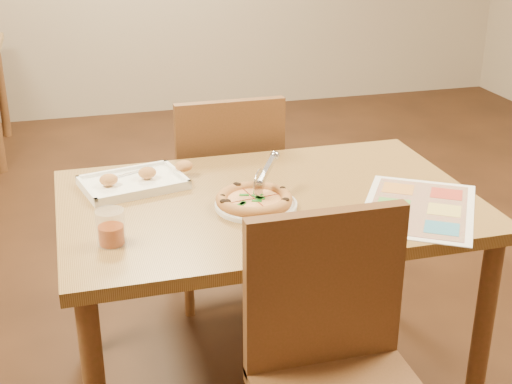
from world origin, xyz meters
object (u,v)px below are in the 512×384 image
object	(u,v)px
menu	(419,208)
chair_near	(336,348)
pizza_cutter	(265,174)
glass_tumbler	(111,229)
appetizer_tray	(136,182)
plate	(256,205)
pizza	(254,200)
dining_table	(268,223)
chair_far	(226,176)

from	to	relation	value
menu	chair_near	bearing A→B (deg)	-136.12
pizza_cutter	menu	size ratio (longest dim) A/B	0.31
glass_tumbler	menu	xyz separation A→B (m)	(0.92, -0.01, -0.04)
appetizer_tray	menu	size ratio (longest dim) A/B	0.85
plate	chair_near	bearing A→B (deg)	-84.25
glass_tumbler	pizza	bearing A→B (deg)	16.66
pizza_cutter	dining_table	bearing A→B (deg)	-16.44
chair_far	glass_tumbler	size ratio (longest dim) A/B	4.69
pizza	appetizer_tray	world-z (taller)	appetizer_tray
plate	appetizer_tray	bearing A→B (deg)	141.53
plate	glass_tumbler	distance (m)	0.47
plate	menu	size ratio (longest dim) A/B	0.55
chair_near	pizza	distance (m)	0.58
chair_far	glass_tumbler	distance (m)	0.96
chair_far	appetizer_tray	world-z (taller)	chair_far
dining_table	menu	world-z (taller)	menu
appetizer_tray	menu	distance (m)	0.91
chair_near	pizza_cutter	world-z (taller)	chair_near
dining_table	pizza	xyz separation A→B (m)	(-0.06, -0.05, 0.11)
pizza	menu	distance (m)	0.50
dining_table	pizza	bearing A→B (deg)	-138.24
pizza_cutter	glass_tumbler	xyz separation A→B (m)	(-0.49, -0.18, -0.05)
pizza	plate	bearing A→B (deg)	11.64
dining_table	plate	size ratio (longest dim) A/B	5.13
appetizer_tray	chair_far	bearing A→B (deg)	44.92
plate	appetizer_tray	distance (m)	0.43
appetizer_tray	pizza_cutter	bearing A→B (deg)	-30.91
chair_far	appetizer_tray	xyz separation A→B (m)	(-0.39, -0.39, 0.17)
dining_table	pizza	size ratio (longest dim) A/B	5.50
chair_far	plate	distance (m)	0.68
chair_near	glass_tumbler	distance (m)	0.68
glass_tumbler	plate	bearing A→B (deg)	16.59
dining_table	glass_tumbler	world-z (taller)	glass_tumbler
dining_table	menu	bearing A→B (deg)	-24.97
plate	pizza	distance (m)	0.02
glass_tumbler	chair_near	bearing A→B (deg)	-39.50
chair_far	appetizer_tray	bearing A→B (deg)	44.92
pizza	pizza_cutter	size ratio (longest dim) A/B	1.65
chair_far	menu	world-z (taller)	chair_far
dining_table	plate	world-z (taller)	plate
plate	dining_table	bearing A→B (deg)	44.18
appetizer_tray	menu	world-z (taller)	appetizer_tray
dining_table	appetizer_tray	size ratio (longest dim) A/B	3.35
appetizer_tray	dining_table	bearing A→B (deg)	-28.58
chair_near	plate	distance (m)	0.57
pizza_cutter	chair_far	bearing A→B (deg)	36.57
pizza	glass_tumbler	world-z (taller)	glass_tumbler
plate	glass_tumbler	xyz separation A→B (m)	(-0.45, -0.13, 0.04)
plate	menu	xyz separation A→B (m)	(0.48, -0.14, -0.00)
pizza_cutter	chair_near	bearing A→B (deg)	-140.37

